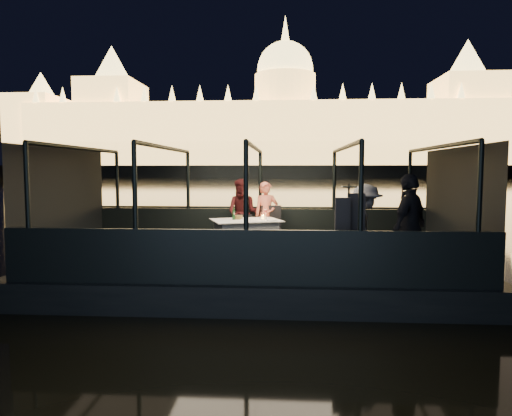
# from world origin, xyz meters

# --- Properties ---
(river_water) EXTENTS (500.00, 500.00, 0.00)m
(river_water) POSITION_xyz_m (0.00, 80.00, 0.00)
(river_water) COLOR black
(river_water) RESTS_ON ground
(boat_hull) EXTENTS (8.60, 4.40, 1.00)m
(boat_hull) POSITION_xyz_m (0.00, 0.00, 0.00)
(boat_hull) COLOR black
(boat_hull) RESTS_ON river_water
(boat_deck) EXTENTS (8.00, 4.00, 0.04)m
(boat_deck) POSITION_xyz_m (0.00, 0.00, 0.48)
(boat_deck) COLOR black
(boat_deck) RESTS_ON boat_hull
(gunwale_port) EXTENTS (8.00, 0.08, 0.90)m
(gunwale_port) POSITION_xyz_m (0.00, 2.00, 0.95)
(gunwale_port) COLOR black
(gunwale_port) RESTS_ON boat_deck
(gunwale_starboard) EXTENTS (8.00, 0.08, 0.90)m
(gunwale_starboard) POSITION_xyz_m (0.00, -2.00, 0.95)
(gunwale_starboard) COLOR black
(gunwale_starboard) RESTS_ON boat_deck
(cabin_glass_port) EXTENTS (8.00, 0.02, 1.40)m
(cabin_glass_port) POSITION_xyz_m (0.00, 2.00, 2.10)
(cabin_glass_port) COLOR #99B2B2
(cabin_glass_port) RESTS_ON gunwale_port
(cabin_glass_starboard) EXTENTS (8.00, 0.02, 1.40)m
(cabin_glass_starboard) POSITION_xyz_m (0.00, -2.00, 2.10)
(cabin_glass_starboard) COLOR #99B2B2
(cabin_glass_starboard) RESTS_ON gunwale_starboard
(cabin_roof_glass) EXTENTS (8.00, 4.00, 0.02)m
(cabin_roof_glass) POSITION_xyz_m (0.00, 0.00, 2.80)
(cabin_roof_glass) COLOR #99B2B2
(cabin_roof_glass) RESTS_ON boat_deck
(end_wall_fore) EXTENTS (0.02, 4.00, 2.30)m
(end_wall_fore) POSITION_xyz_m (-4.00, 0.00, 1.65)
(end_wall_fore) COLOR black
(end_wall_fore) RESTS_ON boat_deck
(end_wall_aft) EXTENTS (0.02, 4.00, 2.30)m
(end_wall_aft) POSITION_xyz_m (4.00, 0.00, 1.65)
(end_wall_aft) COLOR black
(end_wall_aft) RESTS_ON boat_deck
(canopy_ribs) EXTENTS (8.00, 4.00, 2.30)m
(canopy_ribs) POSITION_xyz_m (0.00, 0.00, 1.65)
(canopy_ribs) COLOR black
(canopy_ribs) RESTS_ON boat_deck
(embankment) EXTENTS (400.00, 140.00, 6.00)m
(embankment) POSITION_xyz_m (0.00, 210.00, 1.00)
(embankment) COLOR #423D33
(embankment) RESTS_ON ground
(parliament_building) EXTENTS (220.00, 32.00, 60.00)m
(parliament_building) POSITION_xyz_m (0.00, 175.00, 29.00)
(parliament_building) COLOR #F2D18C
(parliament_building) RESTS_ON embankment
(dining_table_central) EXTENTS (1.73, 1.49, 0.77)m
(dining_table_central) POSITION_xyz_m (-0.24, 0.70, 0.89)
(dining_table_central) COLOR silver
(dining_table_central) RESTS_ON boat_deck
(chair_port_left) EXTENTS (0.38, 0.38, 0.80)m
(chair_port_left) POSITION_xyz_m (-0.34, 1.23, 0.95)
(chair_port_left) COLOR black
(chair_port_left) RESTS_ON boat_deck
(chair_port_right) EXTENTS (0.52, 0.52, 1.01)m
(chair_port_right) POSITION_xyz_m (0.29, 1.31, 0.95)
(chair_port_right) COLOR black
(chair_port_right) RESTS_ON boat_deck
(coat_stand) EXTENTS (0.49, 0.41, 1.61)m
(coat_stand) POSITION_xyz_m (1.69, -1.42, 1.40)
(coat_stand) COLOR black
(coat_stand) RESTS_ON boat_deck
(person_woman_coral) EXTENTS (0.65, 0.52, 1.58)m
(person_woman_coral) POSITION_xyz_m (0.17, 1.55, 1.25)
(person_woman_coral) COLOR #E77254
(person_woman_coral) RESTS_ON boat_deck
(person_man_maroon) EXTENTS (0.90, 0.77, 1.64)m
(person_man_maroon) POSITION_xyz_m (-0.39, 1.61, 1.25)
(person_man_maroon) COLOR #3B1012
(person_man_maroon) RESTS_ON boat_deck
(passenger_stripe) EXTENTS (0.81, 1.15, 1.61)m
(passenger_stripe) POSITION_xyz_m (2.06, -0.93, 1.35)
(passenger_stripe) COLOR silver
(passenger_stripe) RESTS_ON boat_deck
(passenger_dark) EXTENTS (1.01, 1.11, 1.80)m
(passenger_dark) POSITION_xyz_m (2.69, -1.48, 1.35)
(passenger_dark) COLOR black
(passenger_dark) RESTS_ON boat_deck
(wine_bottle) EXTENTS (0.07, 0.07, 0.27)m
(wine_bottle) POSITION_xyz_m (-0.51, 0.72, 1.42)
(wine_bottle) COLOR #153A19
(wine_bottle) RESTS_ON dining_table_central
(bread_basket) EXTENTS (0.24, 0.24, 0.08)m
(bread_basket) POSITION_xyz_m (-0.43, 0.82, 1.31)
(bread_basket) COLOR olive
(bread_basket) RESTS_ON dining_table_central
(amber_candle) EXTENTS (0.07, 0.07, 0.09)m
(amber_candle) POSITION_xyz_m (0.12, 0.87, 1.31)
(amber_candle) COLOR #FFB73F
(amber_candle) RESTS_ON dining_table_central
(plate_near) EXTENTS (0.27, 0.27, 0.01)m
(plate_near) POSITION_xyz_m (0.33, 0.54, 1.27)
(plate_near) COLOR white
(plate_near) RESTS_ON dining_table_central
(plate_far) EXTENTS (0.31, 0.31, 0.02)m
(plate_far) POSITION_xyz_m (-0.40, 0.86, 1.27)
(plate_far) COLOR silver
(plate_far) RESTS_ON dining_table_central
(wine_glass_white) EXTENTS (0.08, 0.08, 0.17)m
(wine_glass_white) POSITION_xyz_m (-0.50, 0.70, 1.36)
(wine_glass_white) COLOR silver
(wine_glass_white) RESTS_ON dining_table_central
(wine_glass_red) EXTENTS (0.09, 0.09, 0.21)m
(wine_glass_red) POSITION_xyz_m (0.18, 1.01, 1.36)
(wine_glass_red) COLOR silver
(wine_glass_red) RESTS_ON dining_table_central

